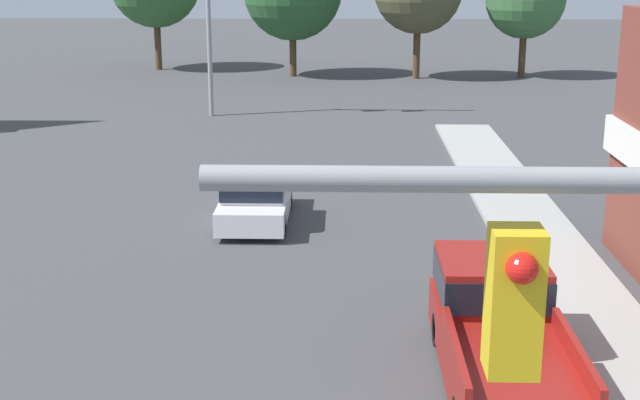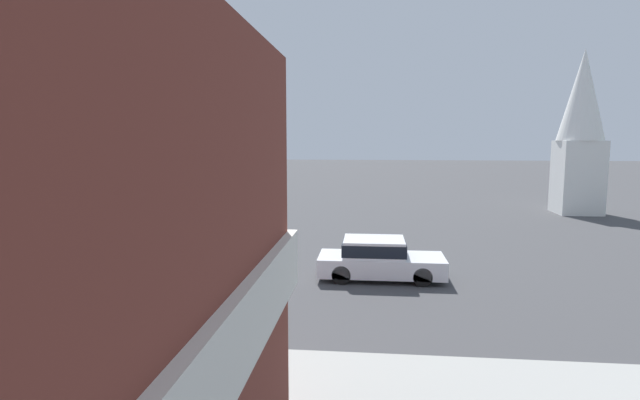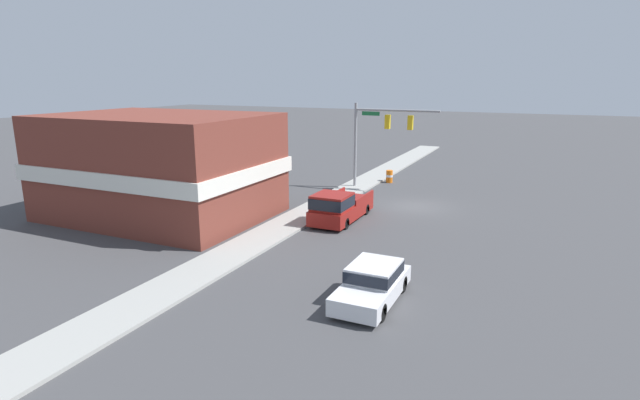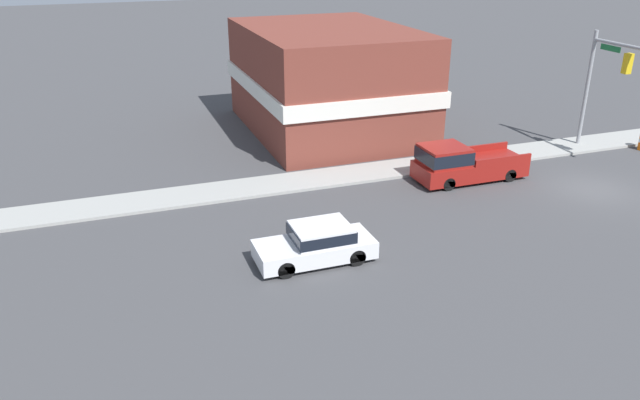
{
  "view_description": "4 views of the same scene",
  "coord_description": "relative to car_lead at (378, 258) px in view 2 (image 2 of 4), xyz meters",
  "views": [
    {
      "loc": [
        0.38,
        -9.79,
        7.56
      ],
      "look_at": [
        -0.17,
        10.1,
        2.06
      ],
      "focal_mm": 50.0,
      "sensor_mm": 36.0,
      "label": 1
    },
    {
      "loc": [
        15.48,
        14.73,
        5.04
      ],
      "look_at": [
        -0.63,
        13.09,
        3.02
      ],
      "focal_mm": 28.0,
      "sensor_mm": 36.0,
      "label": 2
    },
    {
      "loc": [
        -7.84,
        32.24,
        8.45
      ],
      "look_at": [
        1.36,
        12.28,
        3.05
      ],
      "focal_mm": 28.0,
      "sensor_mm": 36.0,
      "label": 3
    },
    {
      "loc": [
        -21.91,
        22.02,
        11.51
      ],
      "look_at": [
        -0.52,
        14.34,
        1.74
      ],
      "focal_mm": 35.0,
      "sensor_mm": 36.0,
      "label": 4
    }
  ],
  "objects": [
    {
      "name": "car_lead",
      "position": [
        0.0,
        0.0,
        0.0
      ],
      "size": [
        1.9,
        4.48,
        1.46
      ],
      "color": "black",
      "rests_on": "ground"
    },
    {
      "name": "pickup_truck_parked",
      "position": [
        5.42,
        -9.5,
        0.18
      ],
      "size": [
        2.11,
        5.63,
        1.92
      ],
      "color": "black",
      "rests_on": "ground"
    },
    {
      "name": "church_steeple",
      "position": [
        -17.1,
        13.45,
        4.9
      ],
      "size": [
        2.95,
        2.95,
        10.81
      ],
      "color": "white",
      "rests_on": "ground"
    }
  ]
}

